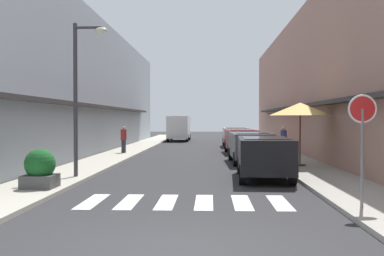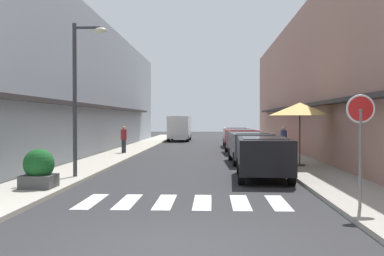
{
  "view_description": "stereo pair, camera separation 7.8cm",
  "coord_description": "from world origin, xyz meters",
  "px_view_note": "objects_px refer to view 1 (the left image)",
  "views": [
    {
      "loc": [
        0.63,
        -7.37,
        2.11
      ],
      "look_at": [
        -0.35,
        17.5,
        1.63
      ],
      "focal_mm": 43.22,
      "sensor_mm": 36.0,
      "label": 1
    },
    {
      "loc": [
        0.71,
        -7.36,
        2.11
      ],
      "look_at": [
        -0.35,
        17.5,
        1.63
      ],
      "focal_mm": 43.22,
      "sensor_mm": 36.0,
      "label": 2
    }
  ],
  "objects_px": {
    "parked_car_distant": "(235,135)",
    "pedestrian_walking_far": "(124,139)",
    "pedestrian_walking_near": "(284,140)",
    "parked_car_far": "(241,138)",
    "round_street_sign": "(362,121)",
    "planter_corner": "(40,169)",
    "delivery_van": "(179,126)",
    "parked_car_mid": "(250,144)",
    "cafe_umbrella": "(300,109)",
    "street_lamp": "(81,83)",
    "parked_car_near": "(264,153)"
  },
  "relations": [
    {
      "from": "parked_car_far",
      "to": "round_street_sign",
      "type": "relative_size",
      "value": 1.61
    },
    {
      "from": "parked_car_mid",
      "to": "cafe_umbrella",
      "type": "distance_m",
      "value": 3.37
    },
    {
      "from": "planter_corner",
      "to": "cafe_umbrella",
      "type": "bearing_deg",
      "value": 37.38
    },
    {
      "from": "parked_car_distant",
      "to": "pedestrian_walking_far",
      "type": "distance_m",
      "value": 10.5
    },
    {
      "from": "parked_car_distant",
      "to": "planter_corner",
      "type": "distance_m",
      "value": 22.73
    },
    {
      "from": "parked_car_distant",
      "to": "pedestrian_walking_far",
      "type": "height_order",
      "value": "pedestrian_walking_far"
    },
    {
      "from": "delivery_van",
      "to": "pedestrian_walking_far",
      "type": "bearing_deg",
      "value": -96.98
    },
    {
      "from": "parked_car_mid",
      "to": "parked_car_far",
      "type": "height_order",
      "value": "same"
    },
    {
      "from": "parked_car_near",
      "to": "planter_corner",
      "type": "distance_m",
      "value": 7.47
    },
    {
      "from": "parked_car_distant",
      "to": "delivery_van",
      "type": "relative_size",
      "value": 0.76
    },
    {
      "from": "cafe_umbrella",
      "to": "pedestrian_walking_near",
      "type": "relative_size",
      "value": 1.69
    },
    {
      "from": "parked_car_mid",
      "to": "pedestrian_walking_near",
      "type": "relative_size",
      "value": 2.82
    },
    {
      "from": "parked_car_far",
      "to": "pedestrian_walking_far",
      "type": "relative_size",
      "value": 2.59
    },
    {
      "from": "street_lamp",
      "to": "planter_corner",
      "type": "relative_size",
      "value": 4.67
    },
    {
      "from": "parked_car_near",
      "to": "street_lamp",
      "type": "bearing_deg",
      "value": -176.59
    },
    {
      "from": "parked_car_mid",
      "to": "parked_car_distant",
      "type": "distance_m",
      "value": 12.77
    },
    {
      "from": "parked_car_distant",
      "to": "pedestrian_walking_near",
      "type": "xyz_separation_m",
      "value": [
        2.12,
        -9.46,
        0.03
      ]
    },
    {
      "from": "parked_car_far",
      "to": "parked_car_near",
      "type": "bearing_deg",
      "value": -90.0
    },
    {
      "from": "parked_car_distant",
      "to": "delivery_van",
      "type": "bearing_deg",
      "value": 117.47
    },
    {
      "from": "planter_corner",
      "to": "pedestrian_walking_far",
      "type": "xyz_separation_m",
      "value": [
        -0.18,
        13.86,
        0.29
      ]
    },
    {
      "from": "round_street_sign",
      "to": "planter_corner",
      "type": "relative_size",
      "value": 2.24
    },
    {
      "from": "round_street_sign",
      "to": "street_lamp",
      "type": "distance_m",
      "value": 9.59
    },
    {
      "from": "parked_car_distant",
      "to": "cafe_umbrella",
      "type": "height_order",
      "value": "cafe_umbrella"
    },
    {
      "from": "delivery_van",
      "to": "cafe_umbrella",
      "type": "distance_m",
      "value": 25.35
    },
    {
      "from": "pedestrian_walking_far",
      "to": "planter_corner",
      "type": "bearing_deg",
      "value": 72.78
    },
    {
      "from": "parked_car_near",
      "to": "pedestrian_walking_near",
      "type": "relative_size",
      "value": 2.71
    },
    {
      "from": "parked_car_distant",
      "to": "round_street_sign",
      "type": "bearing_deg",
      "value": -86.4
    },
    {
      "from": "parked_car_near",
      "to": "round_street_sign",
      "type": "distance_m",
      "value": 5.99
    },
    {
      "from": "delivery_van",
      "to": "parked_car_far",
      "type": "bearing_deg",
      "value": -72.86
    },
    {
      "from": "parked_car_near",
      "to": "cafe_umbrella",
      "type": "distance_m",
      "value": 4.41
    },
    {
      "from": "parked_car_far",
      "to": "round_street_sign",
      "type": "height_order",
      "value": "round_street_sign"
    },
    {
      "from": "pedestrian_walking_near",
      "to": "pedestrian_walking_far",
      "type": "relative_size",
      "value": 1.01
    },
    {
      "from": "parked_car_mid",
      "to": "pedestrian_walking_near",
      "type": "bearing_deg",
      "value": 57.3
    },
    {
      "from": "delivery_van",
      "to": "street_lamp",
      "type": "height_order",
      "value": "street_lamp"
    },
    {
      "from": "street_lamp",
      "to": "cafe_umbrella",
      "type": "bearing_deg",
      "value": 25.76
    },
    {
      "from": "parked_car_near",
      "to": "round_street_sign",
      "type": "height_order",
      "value": "round_street_sign"
    },
    {
      "from": "parked_car_far",
      "to": "parked_car_mid",
      "type": "bearing_deg",
      "value": -90.0
    },
    {
      "from": "parked_car_near",
      "to": "parked_car_distant",
      "type": "xyz_separation_m",
      "value": [
        0.0,
        18.63,
        -0.0
      ]
    },
    {
      "from": "parked_car_far",
      "to": "pedestrian_walking_far",
      "type": "xyz_separation_m",
      "value": [
        -6.99,
        -1.39,
        0.02
      ]
    },
    {
      "from": "planter_corner",
      "to": "delivery_van",
      "type": "bearing_deg",
      "value": 86.45
    },
    {
      "from": "round_street_sign",
      "to": "pedestrian_walking_far",
      "type": "relative_size",
      "value": 1.61
    },
    {
      "from": "street_lamp",
      "to": "pedestrian_walking_far",
      "type": "height_order",
      "value": "street_lamp"
    },
    {
      "from": "round_street_sign",
      "to": "planter_corner",
      "type": "distance_m",
      "value": 8.85
    },
    {
      "from": "pedestrian_walking_far",
      "to": "parked_car_mid",
      "type": "bearing_deg",
      "value": 126.79
    },
    {
      "from": "street_lamp",
      "to": "pedestrian_walking_near",
      "type": "xyz_separation_m",
      "value": [
        8.48,
        9.55,
        -2.41
      ]
    },
    {
      "from": "parked_car_far",
      "to": "pedestrian_walking_near",
      "type": "height_order",
      "value": "pedestrian_walking_near"
    },
    {
      "from": "street_lamp",
      "to": "pedestrian_walking_near",
      "type": "height_order",
      "value": "street_lamp"
    },
    {
      "from": "planter_corner",
      "to": "pedestrian_walking_far",
      "type": "distance_m",
      "value": 13.86
    },
    {
      "from": "cafe_umbrella",
      "to": "pedestrian_walking_near",
      "type": "distance_m",
      "value": 5.76
    },
    {
      "from": "parked_car_mid",
      "to": "pedestrian_walking_far",
      "type": "relative_size",
      "value": 2.84
    }
  ]
}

